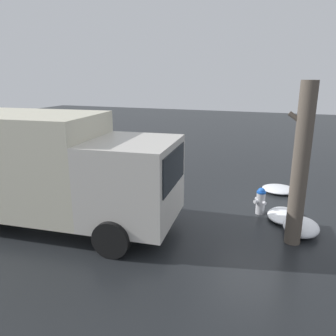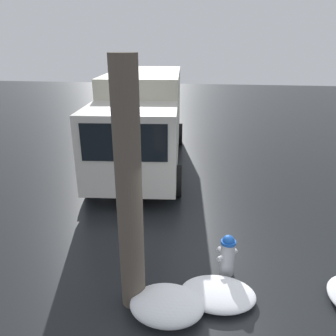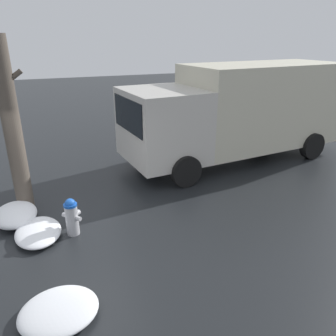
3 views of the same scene
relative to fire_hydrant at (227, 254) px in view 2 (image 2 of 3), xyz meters
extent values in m
plane|color=black|center=(0.00, 0.00, -0.43)|extent=(60.00, 60.00, 0.00)
cylinder|color=#B7B7BC|center=(0.00, 0.00, -0.09)|extent=(0.27, 0.27, 0.67)
cylinder|color=blue|center=(0.00, 0.00, 0.27)|extent=(0.28, 0.28, 0.05)
sphere|color=blue|center=(0.00, 0.00, 0.29)|extent=(0.23, 0.23, 0.23)
cylinder|color=#B7B7BC|center=(0.13, 0.12, -0.01)|extent=(0.15, 0.15, 0.11)
cylinder|color=#B7B7BC|center=(-0.13, 0.13, -0.01)|extent=(0.13, 0.13, 0.09)
cylinder|color=#B7B7BC|center=(0.12, -0.14, -0.01)|extent=(0.13, 0.13, 0.09)
cylinder|color=brown|center=(-0.94, 1.58, 1.58)|extent=(0.40, 0.40, 4.01)
cylinder|color=brown|center=(-0.76, 1.58, 2.70)|extent=(0.45, 0.11, 0.36)
cube|color=beige|center=(3.04, 2.52, 1.07)|extent=(2.34, 2.64, 2.09)
cube|color=black|center=(1.97, 2.43, 1.49)|extent=(0.21, 2.06, 0.92)
cube|color=beige|center=(6.80, 2.85, 1.36)|extent=(5.60, 2.92, 2.68)
cylinder|color=black|center=(3.25, 1.30, 0.02)|extent=(0.92, 0.36, 0.90)
cylinder|color=black|center=(3.04, 3.76, 0.02)|extent=(0.92, 0.36, 0.90)
cylinder|color=black|center=(8.25, 1.74, 0.02)|extent=(0.92, 0.36, 0.90)
cylinder|color=black|center=(8.04, 4.19, 0.02)|extent=(0.92, 0.36, 0.90)
cylinder|color=#23232D|center=(3.78, 2.26, -0.03)|extent=(0.25, 0.25, 0.79)
cylinder|color=maroon|center=(3.78, 2.26, 0.69)|extent=(0.36, 0.36, 0.66)
sphere|color=tan|center=(3.78, 2.26, 1.13)|extent=(0.21, 0.21, 0.21)
ellipsoid|color=white|center=(-1.15, 0.98, -0.24)|extent=(0.93, 1.20, 0.38)
ellipsoid|color=white|center=(-0.70, 0.17, -0.32)|extent=(0.93, 1.29, 0.22)
camera|label=1|loc=(-0.53, 9.74, 3.67)|focal=35.00mm
camera|label=2|loc=(-5.22, 0.43, 3.71)|focal=35.00mm
camera|label=3|loc=(-0.38, -6.34, 3.51)|focal=35.00mm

